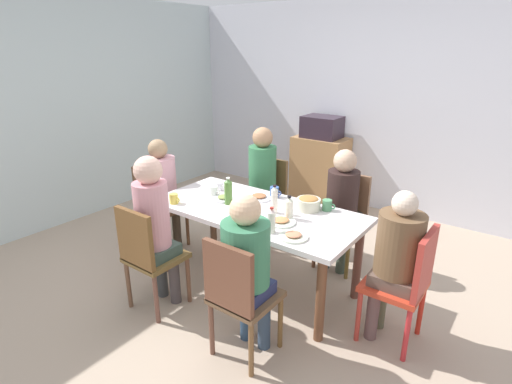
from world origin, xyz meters
TOP-DOWN VIEW (x-y plane):
  - ground_plane at (0.00, 0.00)m, footprint 6.38×6.38m
  - wall_back at (0.00, 2.45)m, footprint 5.56×0.12m
  - wall_left at (-2.72, 0.00)m, footprint 0.12×5.03m
  - dining_table at (0.00, 0.00)m, footprint 1.82×0.86m
  - chair_0 at (-1.29, 0.00)m, footprint 0.40×0.40m
  - person_0 at (-1.20, 0.00)m, footprint 0.32×0.32m
  - chair_1 at (0.46, 0.81)m, footprint 0.40×0.40m
  - person_1 at (0.46, 0.72)m, footprint 0.30×0.30m
  - chair_2 at (0.46, -0.81)m, footprint 0.40×0.40m
  - person_2 at (0.46, -0.72)m, footprint 0.32×0.32m
  - chair_3 at (-0.46, 0.81)m, footprint 0.40×0.40m
  - person_3 at (-0.46, 0.72)m, footprint 0.30×0.30m
  - chair_4 at (1.29, 0.00)m, footprint 0.40×0.40m
  - person_4 at (1.20, 0.00)m, footprint 0.31×0.31m
  - chair_5 at (-0.46, -0.81)m, footprint 0.40×0.40m
  - person_5 at (-0.46, -0.72)m, footprint 0.30×0.30m
  - plate_0 at (0.33, -0.12)m, footprint 0.23×0.23m
  - plate_1 at (0.54, -0.28)m, footprint 0.22×0.22m
  - plate_2 at (-0.12, 0.21)m, footprint 0.24×0.24m
  - plate_3 at (-0.36, 0.00)m, footprint 0.21×0.21m
  - bowl_0 at (0.37, 0.25)m, footprint 0.20×0.20m
  - cup_0 at (0.50, 0.32)m, footprint 0.12×0.08m
  - cup_1 at (-0.65, -0.33)m, footprint 0.11×0.08m
  - cup_2 at (0.00, -0.31)m, footprint 0.11×0.07m
  - cup_3 at (-0.03, 0.32)m, footprint 0.12×0.08m
  - cup_4 at (-0.56, 0.17)m, footprint 0.11×0.08m
  - cup_5 at (-0.50, 0.02)m, footprint 0.12×0.08m
  - bottle_0 at (0.37, -0.31)m, footprint 0.06×0.06m
  - bottle_1 at (0.34, -0.01)m, footprint 0.07×0.07m
  - bottle_2 at (-0.26, -0.05)m, footprint 0.07×0.07m
  - bottle_3 at (0.18, 0.02)m, footprint 0.06×0.06m
  - side_cabinet at (-0.52, 2.15)m, footprint 0.70×0.44m
  - microwave at (-0.52, 2.15)m, footprint 0.48×0.36m

SIDE VIEW (x-z plane):
  - ground_plane at x=0.00m, z-range 0.00..0.00m
  - side_cabinet at x=-0.52m, z-range 0.00..0.90m
  - chair_0 at x=-1.29m, z-range 0.06..0.96m
  - chair_1 at x=0.46m, z-range 0.06..0.96m
  - chair_2 at x=0.46m, z-range 0.06..0.96m
  - chair_3 at x=-0.46m, z-range 0.06..0.96m
  - chair_4 at x=1.29m, z-range 0.06..0.96m
  - chair_5 at x=-0.46m, z-range 0.06..0.96m
  - dining_table at x=0.00m, z-range 0.28..1.01m
  - person_4 at x=1.20m, z-range 0.12..1.27m
  - person_1 at x=0.46m, z-range 0.12..1.29m
  - person_0 at x=-1.20m, z-range 0.12..1.29m
  - person_2 at x=0.46m, z-range 0.12..1.30m
  - plate_0 at x=0.33m, z-range 0.73..0.77m
  - plate_1 at x=0.54m, z-range 0.73..0.77m
  - plate_3 at x=-0.36m, z-range 0.73..0.77m
  - plate_2 at x=-0.12m, z-range 0.73..0.77m
  - person_3 at x=-0.46m, z-range 0.12..1.38m
  - person_5 at x=-0.46m, z-range 0.12..1.39m
  - cup_4 at x=-0.56m, z-range 0.73..0.81m
  - cup_2 at x=0.00m, z-range 0.73..0.81m
  - cup_1 at x=-0.65m, z-range 0.73..0.82m
  - cup_5 at x=-0.50m, z-range 0.73..0.82m
  - cup_0 at x=0.50m, z-range 0.73..0.82m
  - cup_3 at x=-0.03m, z-range 0.73..0.83m
  - bowl_0 at x=0.37m, z-range 0.73..0.85m
  - bottle_1 at x=0.34m, z-range 0.73..0.92m
  - bottle_0 at x=0.37m, z-range 0.73..0.93m
  - bottle_2 at x=-0.26m, z-range 0.73..0.97m
  - bottle_3 at x=0.18m, z-range 0.73..0.97m
  - microwave at x=-0.52m, z-range 0.90..1.18m
  - wall_back at x=0.00m, z-range 0.00..2.60m
  - wall_left at x=-2.72m, z-range 0.00..2.60m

